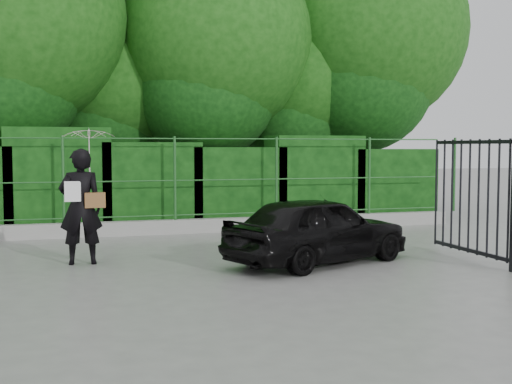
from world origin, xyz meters
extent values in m
plane|color=gray|center=(0.00, 0.00, 0.00)|extent=(80.00, 80.00, 0.00)
cube|color=#9E9E99|center=(0.00, 4.50, 0.15)|extent=(14.00, 0.25, 0.30)
cylinder|color=#225824|center=(-1.90, 4.50, 1.20)|extent=(0.06, 0.06, 1.80)
cylinder|color=#225824|center=(0.40, 4.50, 1.20)|extent=(0.06, 0.06, 1.80)
cylinder|color=#225824|center=(2.70, 4.50, 1.20)|extent=(0.06, 0.06, 1.80)
cylinder|color=#225824|center=(5.00, 4.50, 1.20)|extent=(0.06, 0.06, 1.80)
cylinder|color=#225824|center=(7.30, 4.50, 1.20)|extent=(0.06, 0.06, 1.80)
cylinder|color=#225824|center=(0.00, 4.50, 0.40)|extent=(13.60, 0.03, 0.03)
cylinder|color=#225824|center=(0.00, 4.50, 1.15)|extent=(13.60, 0.03, 0.03)
cylinder|color=#225824|center=(0.00, 4.50, 2.05)|extent=(13.60, 0.03, 0.03)
cube|color=black|center=(-2.00, 5.50, 1.15)|extent=(2.20, 1.20, 2.29)
cube|color=black|center=(0.00, 5.50, 0.99)|extent=(2.20, 1.20, 1.98)
cube|color=black|center=(2.00, 5.50, 0.93)|extent=(2.20, 1.20, 1.87)
cube|color=black|center=(4.00, 5.50, 1.07)|extent=(2.20, 1.20, 2.14)
cube|color=black|center=(6.00, 5.50, 0.91)|extent=(2.20, 1.20, 1.82)
cylinder|color=black|center=(-3.00, 7.20, 2.25)|extent=(0.36, 0.36, 4.50)
sphere|color=#14470F|center=(-3.00, 7.20, 4.95)|extent=(5.40, 5.40, 5.40)
cylinder|color=black|center=(-0.50, 8.50, 1.62)|extent=(0.36, 0.36, 3.25)
sphere|color=#14470F|center=(-0.50, 8.50, 3.58)|extent=(3.90, 3.90, 3.90)
cylinder|color=black|center=(2.00, 7.50, 2.12)|extent=(0.36, 0.36, 4.25)
sphere|color=#14470F|center=(2.00, 7.50, 4.68)|extent=(5.10, 5.10, 5.10)
cylinder|color=black|center=(4.50, 8.20, 1.75)|extent=(0.36, 0.36, 3.50)
sphere|color=#14470F|center=(4.50, 8.20, 3.85)|extent=(4.20, 4.20, 4.20)
cylinder|color=black|center=(6.50, 7.80, 2.38)|extent=(0.36, 0.36, 4.75)
sphere|color=#14470F|center=(6.50, 7.80, 5.23)|extent=(5.70, 5.70, 5.70)
cube|color=black|center=(4.60, -0.05, 0.15)|extent=(0.05, 2.00, 0.06)
cube|color=black|center=(4.60, -0.05, 1.95)|extent=(0.05, 2.00, 0.06)
cylinder|color=black|center=(4.60, -1.00, 1.05)|extent=(0.04, 0.04, 1.90)
cylinder|color=black|center=(4.60, -0.75, 1.05)|extent=(0.04, 0.04, 1.90)
cylinder|color=black|center=(4.60, -0.50, 1.05)|extent=(0.04, 0.04, 1.90)
cylinder|color=black|center=(4.60, -0.25, 1.05)|extent=(0.04, 0.04, 1.90)
cylinder|color=black|center=(4.60, 0.00, 1.05)|extent=(0.04, 0.04, 1.90)
cylinder|color=black|center=(4.60, 0.25, 1.05)|extent=(0.04, 0.04, 1.90)
cylinder|color=black|center=(4.60, 0.50, 1.05)|extent=(0.04, 0.04, 1.90)
cylinder|color=black|center=(4.60, 0.75, 1.05)|extent=(0.04, 0.04, 1.90)
cylinder|color=black|center=(4.60, 1.00, 1.05)|extent=(0.04, 0.04, 1.90)
imported|color=black|center=(-1.62, 1.32, 0.92)|extent=(0.68, 0.46, 1.85)
imported|color=white|center=(-1.47, 1.37, 1.80)|extent=(0.83, 0.85, 0.76)
cube|color=brown|center=(-1.40, 1.24, 1.03)|extent=(0.32, 0.15, 0.24)
cube|color=white|center=(-1.74, 1.20, 1.17)|extent=(0.25, 0.02, 0.32)
imported|color=black|center=(2.03, 0.31, 0.55)|extent=(3.50, 2.46, 1.11)
camera|label=1|loc=(-1.81, -9.20, 1.87)|focal=45.00mm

